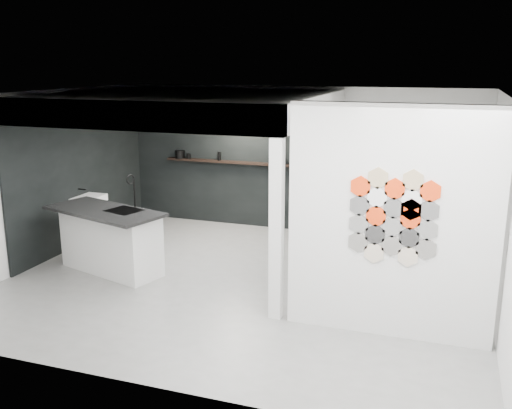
% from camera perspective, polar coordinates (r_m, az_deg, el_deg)
% --- Properties ---
extents(floor, '(7.00, 6.00, 0.01)m').
position_cam_1_polar(floor, '(8.73, -1.27, -7.78)').
color(floor, slate).
extents(partition_panel, '(2.45, 0.15, 2.80)m').
position_cam_1_polar(partition_panel, '(6.87, 13.36, -1.88)').
color(partition_panel, silver).
rests_on(partition_panel, floor).
extents(bay_clad_back, '(4.40, 0.04, 2.35)m').
position_cam_1_polar(bay_clad_back, '(11.52, -2.27, 3.73)').
color(bay_clad_back, black).
rests_on(bay_clad_back, floor).
extents(bay_clad_left, '(0.04, 4.00, 2.35)m').
position_cam_1_polar(bay_clad_left, '(10.84, -16.90, 2.47)').
color(bay_clad_left, black).
rests_on(bay_clad_left, floor).
extents(bulkhead, '(4.40, 4.00, 0.40)m').
position_cam_1_polar(bulkhead, '(9.55, -6.69, 9.82)').
color(bulkhead, silver).
rests_on(bulkhead, corner_column).
extents(corner_column, '(0.16, 0.16, 2.35)m').
position_cam_1_polar(corner_column, '(7.19, 2.06, -2.65)').
color(corner_column, silver).
rests_on(corner_column, floor).
extents(fascia_beam, '(4.40, 0.16, 0.40)m').
position_cam_1_polar(fascia_beam, '(7.87, -12.78, 8.68)').
color(fascia_beam, silver).
rests_on(fascia_beam, corner_column).
extents(wall_basin, '(0.40, 0.60, 0.12)m').
position_cam_1_polar(wall_basin, '(10.62, -16.39, 0.48)').
color(wall_basin, silver).
rests_on(wall_basin, bay_clad_left).
extents(display_shelf, '(3.00, 0.15, 0.04)m').
position_cam_1_polar(display_shelf, '(11.37, -2.00, 4.23)').
color(display_shelf, black).
rests_on(display_shelf, bay_clad_back).
extents(kitchen_island, '(2.10, 1.38, 1.56)m').
position_cam_1_polar(kitchen_island, '(9.29, -14.34, -3.38)').
color(kitchen_island, silver).
rests_on(kitchen_island, floor).
extents(stockpot, '(0.25, 0.25, 0.16)m').
position_cam_1_polar(stockpot, '(11.84, -7.61, 5.01)').
color(stockpot, black).
rests_on(stockpot, display_shelf).
extents(kettle, '(0.27, 0.27, 0.18)m').
position_cam_1_polar(kettle, '(11.07, 2.33, 4.52)').
color(kettle, black).
rests_on(kettle, display_shelf).
extents(glass_bowl, '(0.15, 0.15, 0.09)m').
position_cam_1_polar(glass_bowl, '(10.95, 4.62, 4.16)').
color(glass_bowl, gray).
rests_on(glass_bowl, display_shelf).
extents(glass_vase, '(0.11, 0.11, 0.14)m').
position_cam_1_polar(glass_vase, '(10.95, 4.63, 4.29)').
color(glass_vase, gray).
rests_on(glass_vase, display_shelf).
extents(bottle_dark, '(0.08, 0.08, 0.17)m').
position_cam_1_polar(bottle_dark, '(11.48, -3.71, 4.85)').
color(bottle_dark, black).
rests_on(bottle_dark, display_shelf).
extents(utensil_cup, '(0.09, 0.09, 0.10)m').
position_cam_1_polar(utensil_cup, '(11.76, -6.75, 4.83)').
color(utensil_cup, black).
rests_on(utensil_cup, display_shelf).
extents(hex_tile_cluster, '(1.04, 0.02, 1.16)m').
position_cam_1_polar(hex_tile_cluster, '(6.76, 13.62, -1.24)').
color(hex_tile_cluster, '#66635E').
rests_on(hex_tile_cluster, partition_panel).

